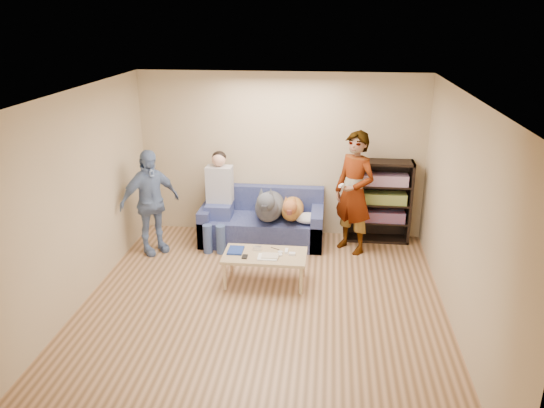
# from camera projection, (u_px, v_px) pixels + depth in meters

# --- Properties ---
(ground) EXTENTS (5.00, 5.00, 0.00)m
(ground) POSITION_uv_depth(u_px,v_px,m) (261.00, 310.00, 6.49)
(ground) COLOR brown
(ground) RESTS_ON ground
(ceiling) EXTENTS (5.00, 5.00, 0.00)m
(ceiling) POSITION_uv_depth(u_px,v_px,m) (260.00, 96.00, 5.60)
(ceiling) COLOR white
(ceiling) RESTS_ON ground
(wall_back) EXTENTS (4.50, 0.00, 4.50)m
(wall_back) POSITION_uv_depth(u_px,v_px,m) (281.00, 155.00, 8.38)
(wall_back) COLOR tan
(wall_back) RESTS_ON ground
(wall_front) EXTENTS (4.50, 0.00, 4.50)m
(wall_front) POSITION_uv_depth(u_px,v_px,m) (214.00, 337.00, 3.71)
(wall_front) COLOR tan
(wall_front) RESTS_ON ground
(wall_left) EXTENTS (0.00, 5.00, 5.00)m
(wall_left) POSITION_uv_depth(u_px,v_px,m) (72.00, 204.00, 6.28)
(wall_left) COLOR tan
(wall_left) RESTS_ON ground
(wall_right) EXTENTS (0.00, 5.00, 5.00)m
(wall_right) POSITION_uv_depth(u_px,v_px,m) (463.00, 219.00, 5.81)
(wall_right) COLOR tan
(wall_right) RESTS_ON ground
(blanket) EXTENTS (0.40, 0.34, 0.14)m
(blanket) POSITION_uv_depth(u_px,v_px,m) (308.00, 218.00, 8.02)
(blanket) COLOR #BABBC0
(blanket) RESTS_ON sofa
(person_standing_right) EXTENTS (0.80, 0.78, 1.84)m
(person_standing_right) POSITION_uv_depth(u_px,v_px,m) (354.00, 193.00, 7.82)
(person_standing_right) COLOR gray
(person_standing_right) RESTS_ON ground
(person_standing_left) EXTENTS (0.94, 0.93, 1.59)m
(person_standing_left) POSITION_uv_depth(u_px,v_px,m) (150.00, 202.00, 7.81)
(person_standing_left) COLOR #778DBF
(person_standing_left) RESTS_ON ground
(held_controller) EXTENTS (0.08, 0.13, 0.03)m
(held_controller) POSITION_uv_depth(u_px,v_px,m) (341.00, 186.00, 7.59)
(held_controller) COLOR white
(held_controller) RESTS_ON person_standing_right
(notebook_blue) EXTENTS (0.20, 0.26, 0.03)m
(notebook_blue) POSITION_uv_depth(u_px,v_px,m) (236.00, 250.00, 7.10)
(notebook_blue) COLOR navy
(notebook_blue) RESTS_ON coffee_table
(papers) EXTENTS (0.26, 0.20, 0.02)m
(papers) POSITION_uv_depth(u_px,v_px,m) (268.00, 257.00, 6.91)
(papers) COLOR white
(papers) RESTS_ON coffee_table
(magazine) EXTENTS (0.22, 0.17, 0.01)m
(magazine) POSITION_uv_depth(u_px,v_px,m) (270.00, 256.00, 6.92)
(magazine) COLOR beige
(magazine) RESTS_ON coffee_table
(camera_silver) EXTENTS (0.11, 0.06, 0.05)m
(camera_silver) POSITION_uv_depth(u_px,v_px,m) (257.00, 248.00, 7.13)
(camera_silver) COLOR silver
(camera_silver) RESTS_ON coffee_table
(controller_a) EXTENTS (0.04, 0.13, 0.03)m
(controller_a) POSITION_uv_depth(u_px,v_px,m) (287.00, 251.00, 7.07)
(controller_a) COLOR white
(controller_a) RESTS_ON coffee_table
(controller_b) EXTENTS (0.09, 0.06, 0.03)m
(controller_b) POSITION_uv_depth(u_px,v_px,m) (292.00, 254.00, 6.99)
(controller_b) COLOR white
(controller_b) RESTS_ON coffee_table
(headphone_cup_a) EXTENTS (0.07, 0.07, 0.02)m
(headphone_cup_a) POSITION_uv_depth(u_px,v_px,m) (280.00, 255.00, 6.97)
(headphone_cup_a) COLOR silver
(headphone_cup_a) RESTS_ON coffee_table
(headphone_cup_b) EXTENTS (0.07, 0.07, 0.02)m
(headphone_cup_b) POSITION_uv_depth(u_px,v_px,m) (280.00, 252.00, 7.04)
(headphone_cup_b) COLOR silver
(headphone_cup_b) RESTS_ON coffee_table
(pen_orange) EXTENTS (0.13, 0.06, 0.01)m
(pen_orange) POSITION_uv_depth(u_px,v_px,m) (262.00, 259.00, 6.86)
(pen_orange) COLOR orange
(pen_orange) RESTS_ON coffee_table
(pen_black) EXTENTS (0.13, 0.08, 0.01)m
(pen_black) POSITION_uv_depth(u_px,v_px,m) (275.00, 249.00, 7.17)
(pen_black) COLOR black
(pen_black) RESTS_ON coffee_table
(wallet) EXTENTS (0.07, 0.12, 0.02)m
(wallet) POSITION_uv_depth(u_px,v_px,m) (245.00, 257.00, 6.92)
(wallet) COLOR black
(wallet) RESTS_ON coffee_table
(sofa) EXTENTS (1.90, 0.85, 0.82)m
(sofa) POSITION_uv_depth(u_px,v_px,m) (263.00, 224.00, 8.38)
(sofa) COLOR #515B93
(sofa) RESTS_ON ground
(person_seated) EXTENTS (0.40, 0.73, 1.47)m
(person_seated) POSITION_uv_depth(u_px,v_px,m) (219.00, 196.00, 8.16)
(person_seated) COLOR #455198
(person_seated) RESTS_ON sofa
(dog_gray) EXTENTS (0.45, 1.27, 0.65)m
(dog_gray) POSITION_uv_depth(u_px,v_px,m) (269.00, 206.00, 8.07)
(dog_gray) COLOR #4D5158
(dog_gray) RESTS_ON sofa
(dog_tan) EXTENTS (0.35, 1.14, 0.51)m
(dog_tan) POSITION_uv_depth(u_px,v_px,m) (292.00, 209.00, 8.08)
(dog_tan) COLOR #AE7135
(dog_tan) RESTS_ON sofa
(coffee_table) EXTENTS (1.10, 0.60, 0.42)m
(coffee_table) POSITION_uv_depth(u_px,v_px,m) (265.00, 257.00, 7.03)
(coffee_table) COLOR tan
(coffee_table) RESTS_ON ground
(bookshelf) EXTENTS (1.00, 0.34, 1.30)m
(bookshelf) POSITION_uv_depth(u_px,v_px,m) (378.00, 199.00, 8.27)
(bookshelf) COLOR black
(bookshelf) RESTS_ON ground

